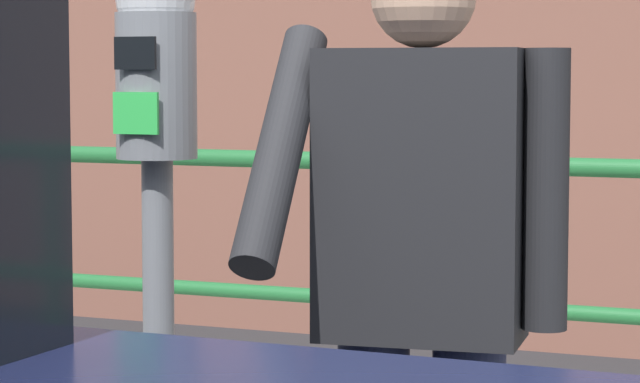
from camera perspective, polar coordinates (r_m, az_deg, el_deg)
parking_meter at (r=3.10m, az=-6.65°, el=1.60°), size 0.18×0.19×1.58m
pedestrian_at_meter at (r=2.87m, az=4.12°, el=-3.86°), size 0.59×0.54×1.60m
background_railing at (r=4.59m, az=6.90°, el=-2.23°), size 24.06×0.06×1.07m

